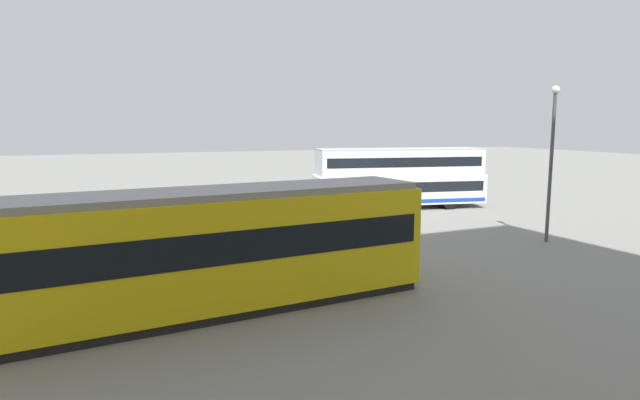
# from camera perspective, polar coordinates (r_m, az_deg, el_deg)

# --- Properties ---
(ground_plane) EXTENTS (160.00, 160.00, 0.00)m
(ground_plane) POSITION_cam_1_polar(r_m,az_deg,el_deg) (29.89, 2.29, -2.13)
(ground_plane) COLOR gray
(double_decker_bus) EXTENTS (11.35, 4.39, 3.88)m
(double_decker_bus) POSITION_cam_1_polar(r_m,az_deg,el_deg) (34.10, 8.68, 2.43)
(double_decker_bus) COLOR white
(double_decker_bus) RESTS_ON ground
(tram_yellow) EXTENTS (14.27, 4.18, 3.54)m
(tram_yellow) POSITION_cam_1_polar(r_m,az_deg,el_deg) (15.24, -13.64, -5.36)
(tram_yellow) COLOR yellow
(tram_yellow) RESTS_ON ground
(pedestrian_near_railing) EXTENTS (0.44, 0.44, 1.57)m
(pedestrian_near_railing) POSITION_cam_1_polar(r_m,az_deg,el_deg) (24.08, -6.67, -2.52)
(pedestrian_near_railing) COLOR black
(pedestrian_near_railing) RESTS_ON ground
(pedestrian_railing) EXTENTS (6.15, 0.34, 1.08)m
(pedestrian_railing) POSITION_cam_1_polar(r_m,az_deg,el_deg) (23.93, -5.72, -2.98)
(pedestrian_railing) COLOR gray
(pedestrian_railing) RESTS_ON ground
(info_sign) EXTENTS (1.16, 0.25, 2.26)m
(info_sign) POSITION_cam_1_polar(r_m,az_deg,el_deg) (23.85, -19.89, -1.42)
(info_sign) COLOR slate
(info_sign) RESTS_ON ground
(street_lamp) EXTENTS (0.36, 0.36, 7.09)m
(street_lamp) POSITION_cam_1_polar(r_m,az_deg,el_deg) (25.81, 24.05, 4.78)
(street_lamp) COLOR #4C4C51
(street_lamp) RESTS_ON ground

